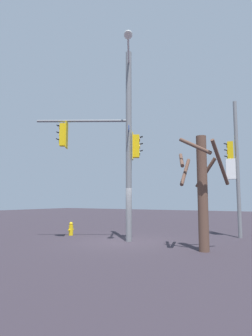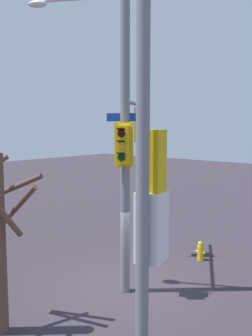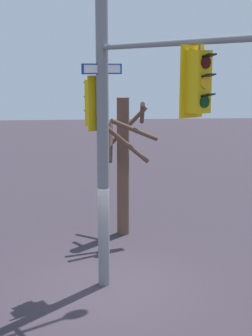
# 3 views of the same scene
# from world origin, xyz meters

# --- Properties ---
(ground_plane) EXTENTS (80.00, 80.00, 0.00)m
(ground_plane) POSITION_xyz_m (0.00, 0.00, 0.00)
(ground_plane) COLOR #312A33
(main_signal_pole_assembly) EXTENTS (3.12, 5.57, 9.33)m
(main_signal_pole_assembly) POSITION_xyz_m (-0.19, 0.16, 5.00)
(main_signal_pole_assembly) COLOR slate
(main_signal_pole_assembly) RESTS_ON ground
(secondary_pole_assembly) EXTENTS (0.49, 0.74, 7.24)m
(secondary_pole_assembly) POSITION_xyz_m (4.19, -4.28, 3.78)
(secondary_pole_assembly) COLOR slate
(secondary_pole_assembly) RESTS_ON ground
(fire_hydrant) EXTENTS (0.38, 0.24, 0.73)m
(fire_hydrant) POSITION_xyz_m (0.53, 3.71, 0.34)
(fire_hydrant) COLOR yellow
(fire_hydrant) RESTS_ON ground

